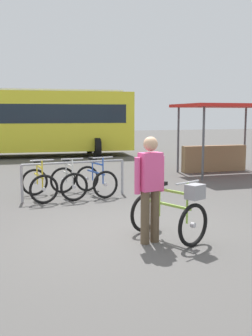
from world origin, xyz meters
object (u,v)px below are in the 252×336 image
(racked_bike_yellow, at_px, (39,184))
(racked_bike_white, at_px, (68,182))
(person_with_featured_bike, at_px, (150,185))
(featured_bicycle, at_px, (172,212))
(racked_bike_blue, at_px, (96,180))
(market_stall, at_px, (221,132))
(bus_distant, at_px, (23,119))

(racked_bike_yellow, bearing_deg, racked_bike_white, 4.14)
(racked_bike_yellow, bearing_deg, person_with_featured_bike, -72.68)
(racked_bike_white, xyz_separation_m, featured_bicycle, (0.86, -3.84, 0.08))
(racked_bike_yellow, distance_m, person_with_featured_bike, 4.00)
(racked_bike_blue, xyz_separation_m, market_stall, (4.94, 2.16, 1.03))
(racked_bike_white, distance_m, market_stall, 6.14)
(featured_bicycle, bearing_deg, racked_bike_yellow, 112.36)
(racked_bike_yellow, xyz_separation_m, market_stall, (6.34, 2.26, 1.03))
(racked_bike_yellow, distance_m, racked_bike_white, 0.70)
(racked_bike_white, height_order, featured_bicycle, same)
(bus_distant, bearing_deg, racked_bike_white, -89.67)
(featured_bicycle, height_order, bus_distant, bus_distant)
(featured_bicycle, bearing_deg, bus_distant, 93.83)
(racked_bike_yellow, height_order, person_with_featured_bike, person_with_featured_bike)
(racked_bike_white, bearing_deg, market_stall, 21.38)
(racked_bike_white, height_order, person_with_featured_bike, person_with_featured_bike)
(racked_bike_white, bearing_deg, racked_bike_yellow, -175.86)
(racked_bike_white, xyz_separation_m, bus_distant, (-0.06, 9.86, 1.37))
(racked_bike_yellow, relative_size, bus_distant, 0.11)
(market_stall, bearing_deg, person_with_featured_bike, -130.45)
(racked_bike_white, height_order, bus_distant, bus_distant)
(person_with_featured_bike, bearing_deg, racked_bike_yellow, 107.32)
(racked_bike_yellow, distance_m, featured_bicycle, 4.09)
(racked_bike_blue, bearing_deg, racked_bike_white, -175.86)
(racked_bike_yellow, xyz_separation_m, racked_bike_blue, (1.40, 0.10, 0.00))
(person_with_featured_bike, bearing_deg, racked_bike_white, 97.17)
(racked_bike_yellow, relative_size, racked_bike_blue, 0.95)
(bus_distant, bearing_deg, featured_bicycle, -86.17)
(featured_bicycle, xyz_separation_m, bus_distant, (-0.92, 13.69, 1.30))
(bus_distant, height_order, market_stall, bus_distant)
(bus_distant, bearing_deg, market_stall, -53.33)
(racked_bike_white, relative_size, market_stall, 0.36)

